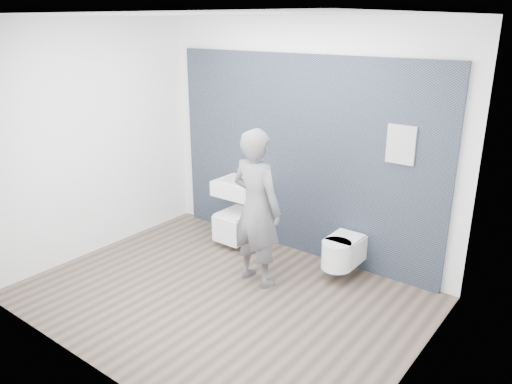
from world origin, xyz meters
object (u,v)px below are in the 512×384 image
Objects in this scene: toilet_square at (239,223)px; visitor at (257,208)px; toilet_rounded at (342,252)px; washbasin at (241,188)px.

toilet_square is 0.44× the size of visitor.
toilet_rounded is 1.10m from visitor.
washbasin reaches higher than toilet_rounded.
visitor is at bearing -39.66° from toilet_square.
washbasin is at bearing -36.69° from visitor.
washbasin is 0.36× the size of visitor.
toilet_square is at bearing 179.69° from toilet_rounded.
visitor is (0.79, -0.66, 0.59)m from toilet_square.
visitor is at bearing -41.70° from washbasin.
visitor is at bearing -137.17° from toilet_rounded.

